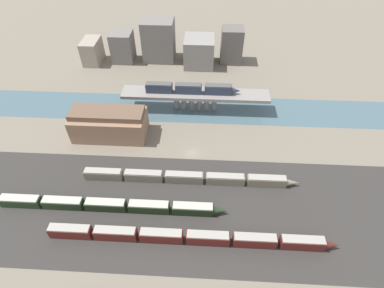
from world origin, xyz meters
name	(u,v)px	position (x,y,z in m)	size (l,w,h in m)	color
ground_plane	(192,153)	(0.00, 0.00, 0.00)	(400.00, 400.00, 0.00)	#756B5B
railbed_yard	(188,209)	(0.00, -24.00, 0.00)	(280.00, 42.00, 0.01)	#33302D
river_water	(195,109)	(0.00, 26.87, 0.00)	(320.00, 19.15, 0.01)	#47606B
bridge	(195,96)	(0.00, 26.87, 6.71)	(60.89, 8.60, 8.24)	gray
train_on_bridge	(192,89)	(-1.51, 26.87, 10.22)	(38.63, 3.11, 4.04)	#2D384C
train_yard_near	(189,237)	(1.11, -34.72, 2.01)	(80.56, 2.71, 4.08)	#5B1E19
train_yard_mid	(111,205)	(-23.25, -25.24, 1.73)	(69.70, 2.93, 3.54)	#23381E
train_yard_far	(189,178)	(-0.36, -13.20, 1.81)	(71.01, 2.69, 3.70)	gray
warehouse_building	(109,123)	(-31.83, 8.83, 5.42)	(27.58, 12.89, 11.39)	#937056
city_block_far_left	(92,51)	(-55.29, 65.62, 5.90)	(8.28, 13.79, 11.81)	gray
city_block_left	(123,47)	(-39.66, 68.14, 7.47)	(10.85, 11.07, 14.93)	slate
city_block_center	(159,40)	(-21.02, 71.08, 10.32)	(16.00, 13.64, 20.64)	slate
city_block_right	(199,52)	(0.13, 65.75, 7.06)	(14.93, 15.34, 14.13)	gray
city_block_far_right	(232,45)	(16.64, 70.16, 8.86)	(10.87, 10.24, 17.71)	#605B56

